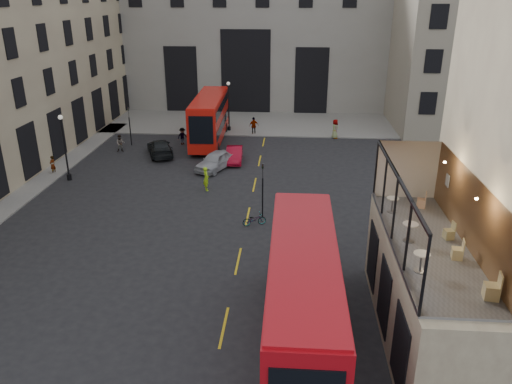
# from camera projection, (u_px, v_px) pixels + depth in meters

# --- Properties ---
(ground) EXTENTS (140.00, 140.00, 0.00)m
(ground) POSITION_uv_depth(u_px,v_px,m) (268.00, 329.00, 22.45)
(ground) COLOR black
(ground) RESTS_ON ground
(host_frontage) EXTENTS (3.00, 11.00, 4.50)m
(host_frontage) POSITION_uv_depth(u_px,v_px,m) (421.00, 293.00, 21.16)
(host_frontage) COLOR #C3B792
(host_frontage) RESTS_ON ground
(cafe_floor) EXTENTS (3.00, 10.00, 0.10)m
(cafe_floor) POSITION_uv_depth(u_px,v_px,m) (428.00, 245.00, 20.30)
(cafe_floor) COLOR slate
(cafe_floor) RESTS_ON host_frontage
(gateway) EXTENTS (35.00, 10.60, 18.00)m
(gateway) POSITION_uv_depth(u_px,v_px,m) (249.00, 31.00, 63.68)
(gateway) COLOR gray
(gateway) RESTS_ON ground
(building_right) EXTENTS (16.60, 18.60, 20.00)m
(building_right) POSITION_uv_depth(u_px,v_px,m) (472.00, 29.00, 54.16)
(building_right) COLOR gray
(building_right) RESTS_ON ground
(pavement_far) EXTENTS (40.00, 12.00, 0.12)m
(pavement_far) POSITION_uv_depth(u_px,v_px,m) (234.00, 122.00, 57.99)
(pavement_far) COLOR slate
(pavement_far) RESTS_ON ground
(traffic_light_near) EXTENTS (0.16, 0.20, 3.80)m
(traffic_light_near) POSITION_uv_depth(u_px,v_px,m) (263.00, 184.00, 32.71)
(traffic_light_near) COLOR black
(traffic_light_near) RESTS_ON ground
(traffic_light_far) EXTENTS (0.16, 0.20, 3.80)m
(traffic_light_far) POSITION_uv_depth(u_px,v_px,m) (129.00, 121.00, 48.48)
(traffic_light_far) COLOR black
(traffic_light_far) RESTS_ON ground
(street_lamp_a) EXTENTS (0.36, 0.36, 5.33)m
(street_lamp_a) POSITION_uv_depth(u_px,v_px,m) (65.00, 151.00, 39.38)
(street_lamp_a) COLOR black
(street_lamp_a) RESTS_ON ground
(street_lamp_b) EXTENTS (0.36, 0.36, 5.33)m
(street_lamp_b) POSITION_uv_depth(u_px,v_px,m) (229.00, 109.00, 53.42)
(street_lamp_b) COLOR black
(street_lamp_b) RESTS_ON ground
(bus_near) EXTENTS (2.78, 11.93, 4.76)m
(bus_near) POSITION_uv_depth(u_px,v_px,m) (303.00, 295.00, 20.29)
(bus_near) COLOR #AA0B14
(bus_near) RESTS_ON ground
(bus_far) EXTENTS (3.02, 11.63, 4.61)m
(bus_far) POSITION_uv_depth(u_px,v_px,m) (209.00, 117.00, 49.53)
(bus_far) COLOR red
(bus_far) RESTS_ON ground
(car_a) EXTENTS (3.43, 4.81, 1.52)m
(car_a) POSITION_uv_depth(u_px,v_px,m) (215.00, 161.00, 42.43)
(car_a) COLOR #A4A6AC
(car_a) RESTS_ON ground
(car_b) EXTENTS (1.64, 4.04, 1.30)m
(car_b) POSITION_uv_depth(u_px,v_px,m) (234.00, 155.00, 44.36)
(car_b) COLOR #A50A21
(car_b) RESTS_ON ground
(car_c) EXTENTS (3.67, 5.36, 1.44)m
(car_c) POSITION_uv_depth(u_px,v_px,m) (160.00, 148.00, 46.08)
(car_c) COLOR black
(car_c) RESTS_ON ground
(bicycle) EXTENTS (1.65, 1.04, 0.82)m
(bicycle) POSITION_uv_depth(u_px,v_px,m) (254.00, 219.00, 32.32)
(bicycle) COLOR gray
(bicycle) RESTS_ON ground
(cyclist) EXTENTS (0.66, 0.80, 1.87)m
(cyclist) POSITION_uv_depth(u_px,v_px,m) (206.00, 179.00, 37.86)
(cyclist) COLOR #A4DD17
(cyclist) RESTS_ON ground
(pedestrian_a) EXTENTS (0.93, 0.81, 1.62)m
(pedestrian_a) POSITION_uv_depth(u_px,v_px,m) (120.00, 143.00, 47.06)
(pedestrian_a) COLOR gray
(pedestrian_a) RESTS_ON ground
(pedestrian_b) EXTENTS (1.24, 1.19, 1.69)m
(pedestrian_b) POSITION_uv_depth(u_px,v_px,m) (182.00, 136.00, 49.28)
(pedestrian_b) COLOR gray
(pedestrian_b) RESTS_ON ground
(pedestrian_c) EXTENTS (1.18, 0.86, 1.86)m
(pedestrian_c) POSITION_uv_depth(u_px,v_px,m) (254.00, 126.00, 52.72)
(pedestrian_c) COLOR gray
(pedestrian_c) RESTS_ON ground
(pedestrian_d) EXTENTS (0.82, 1.08, 1.97)m
(pedestrian_d) POSITION_uv_depth(u_px,v_px,m) (335.00, 129.00, 51.37)
(pedestrian_d) COLOR gray
(pedestrian_d) RESTS_ON ground
(pedestrian_e) EXTENTS (0.50, 0.64, 1.55)m
(pedestrian_e) POSITION_uv_depth(u_px,v_px,m) (53.00, 165.00, 41.36)
(pedestrian_e) COLOR gray
(pedestrian_e) RESTS_ON ground
(cafe_table_near) EXTENTS (0.60, 0.60, 0.76)m
(cafe_table_near) POSITION_uv_depth(u_px,v_px,m) (421.00, 259.00, 18.10)
(cafe_table_near) COLOR white
(cafe_table_near) RESTS_ON cafe_floor
(cafe_table_mid) EXTENTS (0.63, 0.63, 0.79)m
(cafe_table_mid) POSITION_uv_depth(u_px,v_px,m) (410.00, 230.00, 20.31)
(cafe_table_mid) COLOR silver
(cafe_table_mid) RESTS_ON cafe_floor
(cafe_table_far) EXTENTS (0.56, 0.56, 0.70)m
(cafe_table_far) POSITION_uv_depth(u_px,v_px,m) (392.00, 203.00, 23.06)
(cafe_table_far) COLOR beige
(cafe_table_far) RESTS_ON cafe_floor
(cafe_chair_a) EXTENTS (0.54, 0.54, 0.96)m
(cafe_chair_a) POSITION_uv_depth(u_px,v_px,m) (492.00, 291.00, 16.58)
(cafe_chair_a) COLOR tan
(cafe_chair_a) RESTS_ON cafe_floor
(cafe_chair_b) EXTENTS (0.46, 0.46, 0.81)m
(cafe_chair_b) POSITION_uv_depth(u_px,v_px,m) (458.00, 253.00, 19.07)
(cafe_chair_b) COLOR #D1B978
(cafe_chair_b) RESTS_ON cafe_floor
(cafe_chair_c) EXTENTS (0.43, 0.43, 0.75)m
(cafe_chair_c) POSITION_uv_depth(u_px,v_px,m) (449.00, 234.00, 20.63)
(cafe_chair_c) COLOR tan
(cafe_chair_c) RESTS_ON cafe_floor
(cafe_chair_d) EXTENTS (0.48, 0.48, 0.80)m
(cafe_chair_d) POSITION_uv_depth(u_px,v_px,m) (421.00, 203.00, 23.61)
(cafe_chair_d) COLOR tan
(cafe_chair_d) RESTS_ON cafe_floor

